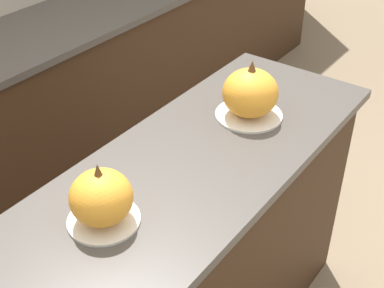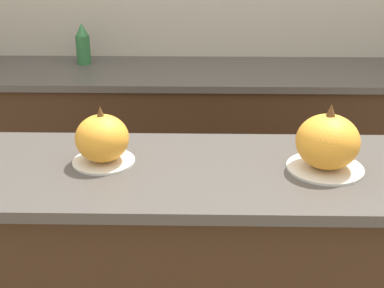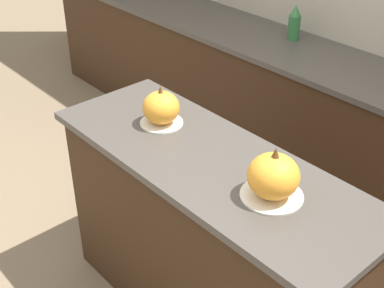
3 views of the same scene
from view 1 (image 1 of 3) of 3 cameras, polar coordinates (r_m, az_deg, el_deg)
name	(u,v)px [view 1 (image 1 of 3)]	position (r m, az deg, el deg)	size (l,w,h in m)	color
kitchen_island	(192,266)	(1.99, 0.03, -12.89)	(1.57, 0.57, 0.95)	#382314
pumpkin_cake_left	(101,199)	(1.43, -9.65, -5.78)	(0.20, 0.20, 0.19)	silver
pumpkin_cake_right	(251,95)	(1.86, 6.34, 5.26)	(0.24, 0.24, 0.21)	silver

